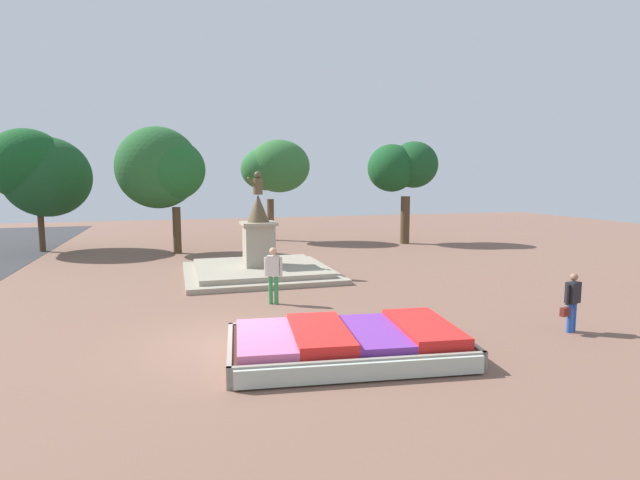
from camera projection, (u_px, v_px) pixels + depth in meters
ground_plane at (234, 342)px, 11.95m from camera, size 74.64×74.64×0.00m
flower_planter at (348, 343)px, 10.99m from camera, size 5.50×3.62×0.66m
statue_monument at (259, 262)px, 20.22m from camera, size 5.90×5.90×4.18m
pedestrian_with_handbag at (572, 300)px, 12.64m from camera, size 0.71×0.34×1.52m
pedestrian_near_planter at (273, 271)px, 15.46m from camera, size 0.54×0.34×1.78m
park_tree_far_left at (403, 167)px, 29.81m from camera, size 4.23×3.11×6.09m
park_tree_behind_statue at (162, 169)px, 25.53m from camera, size 4.48×3.86×6.52m
park_tree_far_right at (39, 172)px, 26.16m from camera, size 4.98×4.83×6.45m
park_tree_street_side at (274, 168)px, 30.45m from camera, size 4.21×3.26×6.23m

